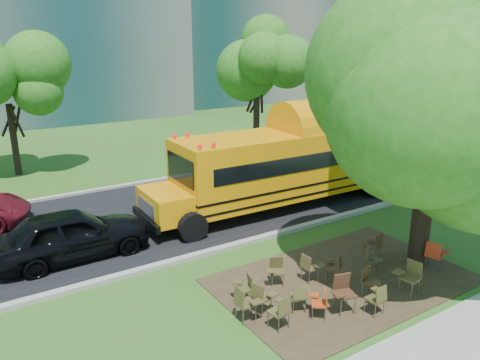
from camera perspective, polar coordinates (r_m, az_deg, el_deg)
ground at (r=13.46m, az=7.82°, el=-12.28°), size 160.00×160.00×0.00m
dirt_patch at (r=13.74m, az=12.45°, el=-11.81°), size 7.00×4.50×0.03m
asphalt_road at (r=18.80m, az=-6.08°, el=-3.40°), size 80.00×8.00×0.04m
kerb_near at (r=15.56m, az=0.63°, el=-7.59°), size 80.00×0.25×0.14m
kerb_far at (r=22.34m, az=-10.83°, el=-0.15°), size 80.00×0.25×0.14m
bg_tree_2 at (r=25.08m, az=-26.56°, el=9.92°), size 4.80×4.80×6.62m
bg_tree_3 at (r=27.78m, az=2.08°, el=13.88°), size 5.60×5.60×7.84m
bg_tree_4 at (r=32.34m, az=15.16°, el=12.54°), size 5.00×5.00×6.85m
main_tree at (r=13.84m, az=22.91°, el=10.12°), size 7.20×7.20×8.81m
school_bus at (r=19.16m, az=7.81°, el=2.37°), size 12.48×3.10×3.03m
chair_0 at (r=11.24m, az=5.03°, el=-15.39°), size 0.58×0.59×0.87m
chair_1 at (r=11.92m, az=7.29°, el=-13.68°), size 0.65×0.51×0.79m
chair_2 at (r=11.79m, az=9.85°, el=-14.24°), size 0.52×0.66×0.77m
chair_3 at (r=12.08m, az=12.42°, el=-12.91°), size 0.75×0.59×0.97m
chair_4 at (r=12.18m, az=16.42°, el=-13.47°), size 0.54×0.50×0.82m
chair_5 at (r=12.93m, az=15.49°, el=-11.54°), size 0.55×0.60×0.81m
chair_6 at (r=13.34m, az=20.04°, el=-10.68°), size 0.63×0.63×0.94m
chair_7 at (r=14.81m, az=22.68°, el=-8.21°), size 0.70×0.63×0.92m
chair_8 at (r=12.20m, az=0.67°, el=-12.73°), size 0.48×0.61×0.80m
chair_9 at (r=13.06m, az=4.41°, el=-10.70°), size 0.66×0.52×0.79m
chair_10 at (r=13.25m, az=8.46°, el=-10.28°), size 0.50×0.54×0.83m
chair_11 at (r=13.45m, az=11.50°, el=-10.08°), size 0.55×0.69×0.81m
chair_12 at (r=14.13m, az=15.69°, el=-9.07°), size 0.53×0.67×0.79m
chair_13 at (r=14.92m, az=16.18°, el=-7.44°), size 0.60×0.66×0.88m
chair_14 at (r=11.75m, az=2.58°, el=-13.86°), size 0.61×0.57×0.84m
chair_15 at (r=11.45m, az=0.55°, el=-14.54°), size 0.53×0.60×0.90m
black_car at (r=15.26m, az=-19.82°, el=-6.23°), size 4.65×1.92×1.58m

